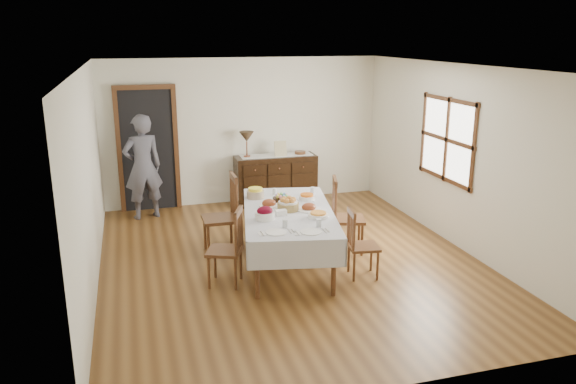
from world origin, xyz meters
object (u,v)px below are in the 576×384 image
object	(u,v)px
chair_left_near	(228,247)
chair_right_far	(344,215)
sideboard	(276,179)
person	(143,163)
chair_left_far	(224,214)
dining_table	(288,217)
table_lamp	(247,137)
chair_right_near	(360,243)

from	to	relation	value
chair_left_near	chair_right_far	world-z (taller)	chair_right_far
sideboard	person	bearing A→B (deg)	-174.02
chair_left_far	dining_table	bearing A→B (deg)	47.20
dining_table	sideboard	size ratio (longest dim) A/B	1.65
person	table_lamp	distance (m)	1.85
chair_left_far	sideboard	bearing A→B (deg)	149.05
chair_right_far	sideboard	bearing A→B (deg)	23.72
chair_left_far	chair_right_near	size ratio (longest dim) A/B	1.26
dining_table	person	xyz separation A→B (m)	(-1.75, 2.61, 0.26)
chair_left_far	person	distance (m)	2.20
chair_right_far	sideboard	distance (m)	2.60
dining_table	person	bearing A→B (deg)	134.86
chair_right_near	chair_right_far	world-z (taller)	chair_right_far
chair_left_far	chair_right_near	bearing A→B (deg)	50.14
dining_table	chair_left_far	world-z (taller)	chair_left_far
person	sideboard	bearing A→B (deg)	171.78
chair_left_far	chair_right_far	xyz separation A→B (m)	(1.64, -0.42, -0.03)
chair_right_near	person	xyz separation A→B (m)	(-2.53, 3.20, 0.48)
chair_left_near	chair_right_near	bearing A→B (deg)	104.27
dining_table	chair_left_near	bearing A→B (deg)	-146.30
chair_right_near	person	bearing A→B (deg)	47.09
chair_left_near	person	size ratio (longest dim) A/B	0.52
dining_table	chair_right_far	xyz separation A→B (m)	(0.90, 0.28, -0.14)
dining_table	chair_left_far	xyz separation A→B (m)	(-0.74, 0.70, -0.11)
chair_right_far	sideboard	size ratio (longest dim) A/B	0.73
sideboard	person	world-z (taller)	person
dining_table	chair_left_far	size ratio (longest dim) A/B	2.14
chair_right_near	chair_right_far	bearing A→B (deg)	0.32
chair_right_far	chair_left_near	bearing A→B (deg)	126.50
chair_left_far	chair_right_far	world-z (taller)	chair_left_far
dining_table	chair_right_far	size ratio (longest dim) A/B	2.26
chair_right_far	person	bearing A→B (deg)	65.19
chair_right_near	sideboard	world-z (taller)	chair_right_near
chair_left_near	chair_right_near	distance (m)	1.65
chair_left_far	chair_right_near	distance (m)	1.99
chair_left_near	table_lamp	world-z (taller)	table_lamp
dining_table	sideboard	world-z (taller)	sideboard
chair_right_near	chair_right_far	size ratio (longest dim) A/B	0.83
chair_left_near	chair_left_far	distance (m)	1.07
sideboard	table_lamp	world-z (taller)	table_lamp
dining_table	chair_left_near	size ratio (longest dim) A/B	2.48
sideboard	chair_left_far	bearing A→B (deg)	-121.37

